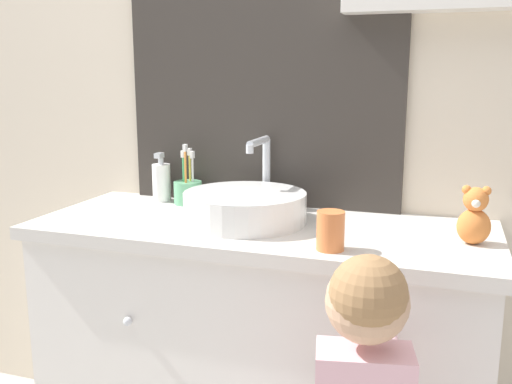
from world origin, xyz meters
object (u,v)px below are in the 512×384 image
object	(u,v)px
toothbrush_holder	(188,191)
teddy_bear	(474,217)
sink_basin	(246,206)
soap_dispenser	(162,182)
drinking_cup	(331,231)

from	to	relation	value
toothbrush_holder	teddy_bear	xyz separation A→B (m)	(0.85, -0.18, 0.03)
sink_basin	soap_dispenser	distance (m)	0.39
soap_dispenser	teddy_bear	size ratio (longest dim) A/B	1.10
sink_basin	toothbrush_holder	size ratio (longest dim) A/B	2.04
sink_basin	soap_dispenser	bearing A→B (deg)	154.51
sink_basin	soap_dispenser	xyz separation A→B (m)	(-0.35, 0.17, 0.02)
soap_dispenser	drinking_cup	world-z (taller)	soap_dispenser
soap_dispenser	drinking_cup	distance (m)	0.72
teddy_bear	sink_basin	bearing A→B (deg)	177.91
teddy_bear	drinking_cup	distance (m)	0.36
sink_basin	drinking_cup	distance (m)	0.33
teddy_bear	drinking_cup	size ratio (longest dim) A/B	1.55
toothbrush_holder	teddy_bear	distance (m)	0.87
sink_basin	drinking_cup	world-z (taller)	sink_basin
teddy_bear	toothbrush_holder	bearing A→B (deg)	168.13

